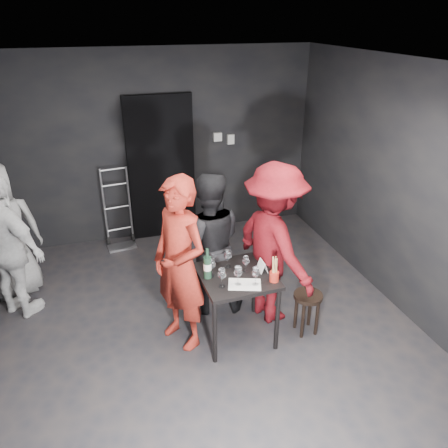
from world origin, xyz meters
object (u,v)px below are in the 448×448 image
object	(u,v)px
stool	(307,303)
breadstick_cup	(275,270)
woman_black	(208,238)
bystander_cream	(7,242)
wine_bottle	(207,267)
hand_truck	(120,232)
server_red	(179,249)
bystander_grey	(3,227)
tasting_table	(237,283)
man_maroon	(275,231)

from	to	relation	value
stool	breadstick_cup	size ratio (longest dim) A/B	1.68
woman_black	bystander_cream	world-z (taller)	bystander_cream
bystander_cream	wine_bottle	xyz separation A→B (m)	(1.91, -1.04, -0.04)
hand_truck	woman_black	bearing A→B (deg)	-71.39
server_red	bystander_grey	bearing A→B (deg)	-159.30
hand_truck	tasting_table	bearing A→B (deg)	-74.18
hand_truck	bystander_grey	size ratio (longest dim) A/B	0.66
bystander_cream	breadstick_cup	distance (m)	2.82
man_maroon	wine_bottle	bearing A→B (deg)	88.86
stool	wine_bottle	world-z (taller)	wine_bottle
server_red	wine_bottle	size ratio (longest dim) A/B	6.67
tasting_table	stool	xyz separation A→B (m)	(0.73, -0.16, -0.29)
tasting_table	server_red	distance (m)	0.70
hand_truck	bystander_cream	xyz separation A→B (m)	(-1.21, -1.29, 0.69)
stool	bystander_cream	bearing A→B (deg)	157.14
server_red	bystander_cream	size ratio (longest dim) A/B	1.18
man_maroon	breadstick_cup	xyz separation A→B (m)	(-0.18, -0.44, -0.18)
server_red	man_maroon	bearing A→B (deg)	66.52
hand_truck	tasting_table	distance (m)	2.61
woman_black	bystander_grey	size ratio (longest dim) A/B	0.99
hand_truck	wine_bottle	size ratio (longest dim) A/B	3.66
hand_truck	server_red	distance (m)	2.47
woman_black	man_maroon	xyz separation A→B (m)	(0.62, -0.35, 0.17)
hand_truck	wine_bottle	world-z (taller)	hand_truck
tasting_table	bystander_cream	distance (m)	2.46
woman_black	wine_bottle	size ratio (longest dim) A/B	5.51
hand_truck	breadstick_cup	distance (m)	2.96
man_maroon	bystander_grey	size ratio (longest dim) A/B	1.19
hand_truck	server_red	world-z (taller)	server_red
man_maroon	wine_bottle	distance (m)	0.82
bystander_cream	breadstick_cup	size ratio (longest dim) A/B	6.50
tasting_table	bystander_grey	world-z (taller)	bystander_grey
stool	breadstick_cup	distance (m)	0.67
stool	hand_truck	bearing A→B (deg)	124.19
man_maroon	wine_bottle	xyz separation A→B (m)	(-0.78, -0.19, -0.18)
tasting_table	woman_black	size ratio (longest dim) A/B	0.42
bystander_grey	bystander_cream	bearing A→B (deg)	87.19
bystander_grey	breadstick_cup	bearing A→B (deg)	130.76
server_red	breadstick_cup	bearing A→B (deg)	39.60
hand_truck	server_red	bearing A→B (deg)	-85.76
hand_truck	server_red	size ratio (longest dim) A/B	0.55
tasting_table	server_red	size ratio (longest dim) A/B	0.35
bystander_cream	wine_bottle	world-z (taller)	bystander_cream
tasting_table	stool	bearing A→B (deg)	-12.30
server_red	wine_bottle	distance (m)	0.33
server_red	man_maroon	xyz separation A→B (m)	(1.03, 0.12, -0.01)
man_maroon	wine_bottle	size ratio (longest dim) A/B	6.59
tasting_table	bystander_cream	size ratio (longest dim) A/B	0.41
stool	woman_black	bearing A→B (deg)	139.67
man_maroon	bystander_grey	world-z (taller)	man_maroon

